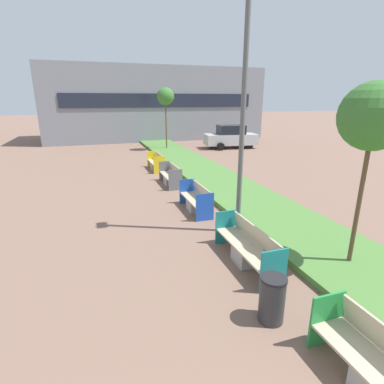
# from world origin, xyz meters

# --- Properties ---
(planter_grass_strip) EXTENTS (2.80, 120.00, 0.18)m
(planter_grass_strip) POSITION_xyz_m (3.20, 12.00, 0.09)
(planter_grass_strip) COLOR #4C7A38
(planter_grass_strip) RESTS_ON ground
(building_backdrop) EXTENTS (20.94, 7.82, 6.82)m
(building_backdrop) POSITION_xyz_m (4.00, 32.83, 3.41)
(building_backdrop) COLOR gray
(building_backdrop) RESTS_ON ground
(bench_teal_frame) EXTENTS (0.65, 2.39, 0.94)m
(bench_teal_frame) POSITION_xyz_m (0.94, 6.83, 0.38)
(bench_teal_frame) COLOR #9E9B96
(bench_teal_frame) RESTS_ON ground
(bench_blue_frame) EXTENTS (0.65, 1.95, 0.94)m
(bench_blue_frame) POSITION_xyz_m (0.94, 10.61, 0.36)
(bench_blue_frame) COLOR #9E9B96
(bench_blue_frame) RESTS_ON ground
(bench_grey_frame) EXTENTS (0.65, 1.96, 0.94)m
(bench_grey_frame) POSITION_xyz_m (0.94, 14.25, 0.36)
(bench_grey_frame) COLOR #9E9B96
(bench_grey_frame) RESTS_ON ground
(bench_yellow_frame) EXTENTS (0.65, 1.90, 0.94)m
(bench_yellow_frame) POSITION_xyz_m (0.94, 17.52, 0.36)
(bench_yellow_frame) COLOR #9E9B96
(bench_yellow_frame) RESTS_ON ground
(litter_bin) EXTENTS (0.48, 0.48, 0.88)m
(litter_bin) POSITION_xyz_m (0.38, 4.91, 0.44)
(litter_bin) COLOR #2D2D30
(litter_bin) RESTS_ON ground
(street_lamp_post) EXTENTS (0.24, 0.44, 7.72)m
(street_lamp_post) POSITION_xyz_m (1.55, 8.57, 4.24)
(street_lamp_post) COLOR #56595B
(street_lamp_post) RESTS_ON ground
(sapling_tree_near) EXTENTS (1.43, 1.43, 4.23)m
(sapling_tree_near) POSITION_xyz_m (3.15, 5.89, 3.49)
(sapling_tree_near) COLOR brown
(sapling_tree_near) RESTS_ON ground
(sapling_tree_far) EXTENTS (1.31, 1.31, 4.72)m
(sapling_tree_far) POSITION_xyz_m (3.15, 24.13, 4.03)
(sapling_tree_far) COLOR brown
(sapling_tree_far) RESTS_ON ground
(parked_car_distant) EXTENTS (4.40, 2.30, 1.86)m
(parked_car_distant) POSITION_xyz_m (8.39, 23.51, 0.91)
(parked_car_distant) COLOR #B7BABF
(parked_car_distant) RESTS_ON ground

